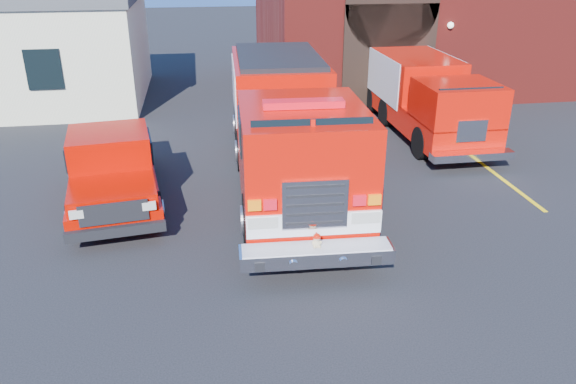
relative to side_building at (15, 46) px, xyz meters
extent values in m
plane|color=black|center=(9.00, -13.00, -2.20)|extent=(100.00, 100.00, 0.00)
cube|color=yellow|center=(15.50, -12.00, -2.20)|extent=(0.12, 3.00, 0.01)
cube|color=yellow|center=(15.50, -9.00, -2.20)|extent=(0.12, 3.00, 0.01)
cube|color=yellow|center=(15.50, -6.00, -2.20)|extent=(0.12, 3.00, 0.01)
cube|color=black|center=(14.50, -4.02, -0.20)|extent=(3.60, 0.12, 4.00)
cylinder|color=black|center=(14.50, -4.02, 1.80)|extent=(3.60, 0.12, 3.60)
cube|color=#ECE9C4|center=(0.00, 0.00, -0.20)|extent=(10.00, 8.00, 4.00)
cube|color=black|center=(2.00, -4.03, -0.20)|extent=(1.20, 0.10, 1.40)
cylinder|color=black|center=(8.25, -13.90, -1.63)|extent=(0.42, 1.16, 1.15)
cylinder|color=black|center=(10.54, -14.00, -1.63)|extent=(0.42, 1.16, 1.15)
cube|color=red|center=(9.55, -10.61, -1.32)|extent=(3.04, 9.51, 0.94)
cube|color=red|center=(9.66, -8.21, -0.11)|extent=(2.82, 4.71, 1.67)
cube|color=red|center=(9.41, -13.64, -0.06)|extent=(2.76, 3.46, 1.57)
cube|color=black|center=(9.35, -14.94, 0.36)|extent=(2.30, 0.19, 0.98)
cube|color=red|center=(9.41, -13.64, 0.81)|extent=(1.69, 0.43, 0.15)
cube|color=white|center=(9.33, -15.33, -1.11)|extent=(2.61, 0.18, 0.46)
cube|color=silver|center=(9.33, -15.34, -0.69)|extent=(1.26, 0.12, 0.98)
cube|color=silver|center=(9.32, -15.62, -1.60)|extent=(2.95, 0.71, 0.29)
cube|color=#B7B7BF|center=(8.34, -8.15, -0.11)|extent=(0.21, 3.76, 1.36)
cube|color=#B7B7BF|center=(10.97, -8.27, -0.11)|extent=(0.21, 3.76, 1.36)
sphere|color=tan|center=(9.32, -15.62, -1.36)|extent=(0.17, 0.17, 0.16)
sphere|color=tan|center=(9.32, -15.63, -1.24)|extent=(0.14, 0.14, 0.13)
sphere|color=tan|center=(9.27, -15.61, -1.19)|extent=(0.05, 0.05, 0.05)
sphere|color=tan|center=(9.37, -15.61, -1.19)|extent=(0.05, 0.05, 0.05)
ellipsoid|color=red|center=(9.32, -15.62, -1.20)|extent=(0.14, 0.14, 0.08)
cylinder|color=red|center=(9.32, -15.63, -1.22)|extent=(0.17, 0.17, 0.01)
cylinder|color=black|center=(4.38, -12.91, -1.80)|extent=(0.39, 0.84, 0.81)
cylinder|color=black|center=(6.15, -12.68, -1.80)|extent=(0.39, 0.84, 0.81)
cube|color=#B20A00|center=(5.02, -10.94, -1.65)|extent=(2.73, 5.79, 0.46)
cube|color=#B20A00|center=(5.28, -12.90, -1.24)|extent=(2.05, 1.75, 0.35)
cube|color=#B20A00|center=(5.06, -11.24, -0.84)|extent=(2.09, 2.05, 1.01)
cube|color=#B20A00|center=(4.81, -9.33, -1.24)|extent=(2.13, 2.35, 0.56)
cube|color=black|center=(5.40, -13.78, -1.75)|extent=(2.07, 0.41, 0.22)
cylinder|color=black|center=(13.86, -9.42, -1.71)|extent=(0.31, 0.99, 0.98)
cylinder|color=black|center=(15.83, -9.42, -1.71)|extent=(0.31, 0.99, 0.98)
cube|color=red|center=(14.85, -6.91, -1.44)|extent=(2.24, 7.16, 0.81)
cube|color=red|center=(14.85, -5.57, -0.41)|extent=(2.24, 4.48, 1.34)
cube|color=red|center=(14.85, -9.42, -0.50)|extent=(2.24, 2.15, 1.16)
cube|color=#B7B7BF|center=(13.72, -5.57, -0.50)|extent=(0.04, 3.76, 1.52)
cube|color=#B7B7BF|center=(15.98, -5.57, -0.50)|extent=(0.04, 3.76, 1.52)
cube|color=silver|center=(14.85, -10.71, -1.71)|extent=(2.42, 0.40, 0.22)
camera|label=1|loc=(7.34, -24.68, 3.81)|focal=35.00mm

